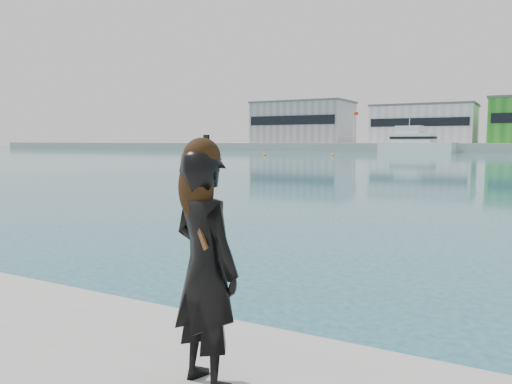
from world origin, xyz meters
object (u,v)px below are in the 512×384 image
Objects in this scene: motor_yacht at (415,143)px; buoy_extra at (333,156)px; buoy_far at (265,156)px; woman at (205,261)px.

buoy_extra is (-6.94, -32.92, -2.15)m from motor_yacht.
buoy_far is at bearing -103.93° from motor_yacht.
buoy_far is 1.00× the size of buoy_extra.
motor_yacht is 112.68m from woman.
motor_yacht reaches higher than woman.
motor_yacht is at bearing 78.10° from buoy_extra.
motor_yacht is 33.90× the size of buoy_extra.
woman is at bearing -69.07° from motor_yacht.
woman is (37.97, -72.54, 1.66)m from buoy_far.
woman is at bearing -70.40° from buoy_extra.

